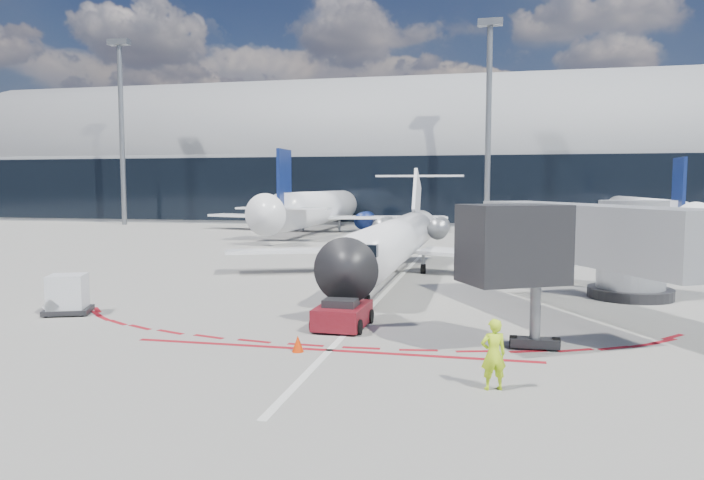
% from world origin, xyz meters
% --- Properties ---
extents(ground, '(260.00, 260.00, 0.00)m').
position_xyz_m(ground, '(0.00, 0.00, 0.00)').
color(ground, slate).
rests_on(ground, ground).
extents(apron_centerline, '(0.25, 40.00, 0.01)m').
position_xyz_m(apron_centerline, '(0.00, 2.00, 0.01)').
color(apron_centerline, silver).
rests_on(apron_centerline, ground).
extents(apron_stop_bar, '(14.00, 0.25, 0.01)m').
position_xyz_m(apron_stop_bar, '(0.00, -11.50, 0.01)').
color(apron_stop_bar, maroon).
rests_on(apron_stop_bar, ground).
extents(terminal_building, '(150.00, 24.15, 24.00)m').
position_xyz_m(terminal_building, '(0.00, 64.97, 8.52)').
color(terminal_building, gray).
rests_on(terminal_building, ground).
extents(jet_bridge, '(10.03, 15.20, 4.90)m').
position_xyz_m(jet_bridge, '(9.79, -3.01, 3.01)').
color(jet_bridge, gray).
rests_on(jet_bridge, ground).
extents(light_mast_west, '(0.70, 0.70, 25.00)m').
position_xyz_m(light_mast_west, '(-45.00, 48.00, 12.50)').
color(light_mast_west, slate).
rests_on(light_mast_west, ground).
extents(light_mast_centre, '(0.70, 0.70, 25.00)m').
position_xyz_m(light_mast_centre, '(5.00, 48.00, 12.50)').
color(light_mast_centre, slate).
rests_on(light_mast_centre, ground).
extents(regional_jet, '(22.13, 27.29, 6.83)m').
position_xyz_m(regional_jet, '(-0.22, 6.29, 2.28)').
color(regional_jet, white).
rests_on(regional_jet, ground).
extents(pushback_tug, '(2.04, 4.59, 1.19)m').
position_xyz_m(pushback_tug, '(-0.33, -8.12, 0.52)').
color(pushback_tug, '#5F0D14').
rests_on(pushback_tug, ground).
extents(ramp_worker, '(0.83, 0.68, 1.96)m').
position_xyz_m(ramp_worker, '(5.34, -14.49, 0.98)').
color(ramp_worker, '#C8F71A').
rests_on(ramp_worker, ground).
extents(uld_container, '(2.26, 2.10, 1.71)m').
position_xyz_m(uld_container, '(-12.48, -8.10, 0.85)').
color(uld_container, black).
rests_on(uld_container, ground).
extents(safety_cone_left, '(0.41, 0.41, 0.57)m').
position_xyz_m(safety_cone_left, '(-15.45, -4.51, 0.29)').
color(safety_cone_left, red).
rests_on(safety_cone_left, ground).
extents(safety_cone_right, '(0.40, 0.40, 0.55)m').
position_xyz_m(safety_cone_right, '(-0.98, -11.90, 0.28)').
color(safety_cone_right, red).
rests_on(safety_cone_right, ground).
extents(bg_airliner_0, '(34.97, 37.03, 11.31)m').
position_xyz_m(bg_airliner_0, '(-14.46, 42.28, 5.66)').
color(bg_airliner_0, white).
rests_on(bg_airliner_0, ground).
extents(bg_airliner_1, '(30.65, 32.45, 9.91)m').
position_xyz_m(bg_airliner_1, '(21.26, 40.74, 4.96)').
color(bg_airliner_1, white).
rests_on(bg_airliner_1, ground).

